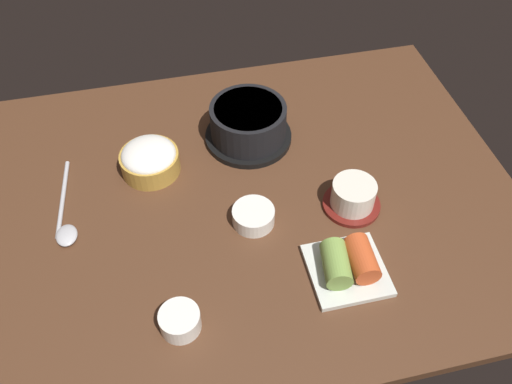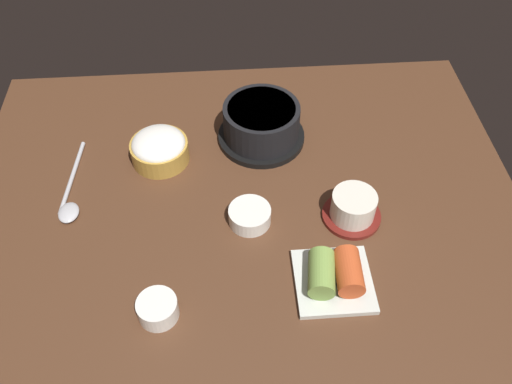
{
  "view_description": "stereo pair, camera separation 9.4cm",
  "coord_description": "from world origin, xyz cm",
  "px_view_note": "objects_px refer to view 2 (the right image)",
  "views": [
    {
      "loc": [
        -11.82,
        -62.37,
        75.98
      ],
      "look_at": [
        2.0,
        -2.0,
        5.0
      ],
      "focal_mm": 37.67,
      "sensor_mm": 36.0,
      "label": 1
    },
    {
      "loc": [
        -2.51,
        -63.77,
        75.98
      ],
      "look_at": [
        2.0,
        -2.0,
        5.0
      ],
      "focal_mm": 37.67,
      "sensor_mm": 36.0,
      "label": 2
    }
  ],
  "objects_px": {
    "tea_cup_with_saucer": "(353,208)",
    "banchan_cup_center": "(250,215)",
    "side_bowl_near": "(158,308)",
    "stone_pot": "(261,123)",
    "spoon": "(70,199)",
    "kimchi_plate": "(334,276)",
    "rice_bowl": "(159,148)"
  },
  "relations": [
    {
      "from": "stone_pot",
      "to": "side_bowl_near",
      "type": "relative_size",
      "value": 2.77
    },
    {
      "from": "rice_bowl",
      "to": "tea_cup_with_saucer",
      "type": "height_order",
      "value": "rice_bowl"
    },
    {
      "from": "stone_pot",
      "to": "tea_cup_with_saucer",
      "type": "relative_size",
      "value": 1.67
    },
    {
      "from": "banchan_cup_center",
      "to": "side_bowl_near",
      "type": "bearing_deg",
      "value": -131.34
    },
    {
      "from": "rice_bowl",
      "to": "spoon",
      "type": "distance_m",
      "value": 0.19
    },
    {
      "from": "stone_pot",
      "to": "rice_bowl",
      "type": "xyz_separation_m",
      "value": [
        -0.2,
        -0.04,
        -0.01
      ]
    },
    {
      "from": "kimchi_plate",
      "to": "spoon",
      "type": "height_order",
      "value": "kimchi_plate"
    },
    {
      "from": "stone_pot",
      "to": "spoon",
      "type": "distance_m",
      "value": 0.38
    },
    {
      "from": "banchan_cup_center",
      "to": "kimchi_plate",
      "type": "height_order",
      "value": "kimchi_plate"
    },
    {
      "from": "tea_cup_with_saucer",
      "to": "banchan_cup_center",
      "type": "xyz_separation_m",
      "value": [
        -0.18,
        0.0,
        -0.01
      ]
    },
    {
      "from": "rice_bowl",
      "to": "kimchi_plate",
      "type": "relative_size",
      "value": 0.9
    },
    {
      "from": "spoon",
      "to": "side_bowl_near",
      "type": "bearing_deg",
      "value": -54.6
    },
    {
      "from": "stone_pot",
      "to": "tea_cup_with_saucer",
      "type": "height_order",
      "value": "stone_pot"
    },
    {
      "from": "stone_pot",
      "to": "banchan_cup_center",
      "type": "relative_size",
      "value": 2.33
    },
    {
      "from": "rice_bowl",
      "to": "kimchi_plate",
      "type": "xyz_separation_m",
      "value": [
        0.29,
        -0.3,
        -0.01
      ]
    },
    {
      "from": "banchan_cup_center",
      "to": "side_bowl_near",
      "type": "height_order",
      "value": "side_bowl_near"
    },
    {
      "from": "spoon",
      "to": "rice_bowl",
      "type": "bearing_deg",
      "value": 31.49
    },
    {
      "from": "banchan_cup_center",
      "to": "side_bowl_near",
      "type": "xyz_separation_m",
      "value": [
        -0.15,
        -0.17,
        0.0
      ]
    },
    {
      "from": "spoon",
      "to": "stone_pot",
      "type": "bearing_deg",
      "value": 21.49
    },
    {
      "from": "tea_cup_with_saucer",
      "to": "spoon",
      "type": "bearing_deg",
      "value": 171.77
    },
    {
      "from": "tea_cup_with_saucer",
      "to": "banchan_cup_center",
      "type": "bearing_deg",
      "value": 178.69
    },
    {
      "from": "tea_cup_with_saucer",
      "to": "kimchi_plate",
      "type": "xyz_separation_m",
      "value": [
        -0.05,
        -0.13,
        -0.0
      ]
    },
    {
      "from": "kimchi_plate",
      "to": "side_bowl_near",
      "type": "bearing_deg",
      "value": -172.55
    },
    {
      "from": "tea_cup_with_saucer",
      "to": "side_bowl_near",
      "type": "xyz_separation_m",
      "value": [
        -0.33,
        -0.17,
        -0.01
      ]
    },
    {
      "from": "rice_bowl",
      "to": "banchan_cup_center",
      "type": "bearing_deg",
      "value": -45.65
    },
    {
      "from": "rice_bowl",
      "to": "spoon",
      "type": "bearing_deg",
      "value": -148.51
    },
    {
      "from": "side_bowl_near",
      "to": "spoon",
      "type": "bearing_deg",
      "value": 125.4
    },
    {
      "from": "side_bowl_near",
      "to": "rice_bowl",
      "type": "bearing_deg",
      "value": 91.92
    },
    {
      "from": "stone_pot",
      "to": "tea_cup_with_saucer",
      "type": "xyz_separation_m",
      "value": [
        0.14,
        -0.21,
        -0.01
      ]
    },
    {
      "from": "tea_cup_with_saucer",
      "to": "spoon",
      "type": "distance_m",
      "value": 0.5
    },
    {
      "from": "stone_pot",
      "to": "side_bowl_near",
      "type": "height_order",
      "value": "stone_pot"
    },
    {
      "from": "banchan_cup_center",
      "to": "spoon",
      "type": "relative_size",
      "value": 0.36
    }
  ]
}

